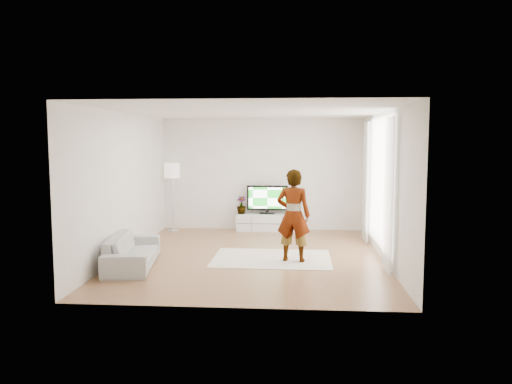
# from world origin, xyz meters

# --- Properties ---
(floor) EXTENTS (6.00, 6.00, 0.00)m
(floor) POSITION_xyz_m (0.00, 0.00, 0.00)
(floor) COLOR #B07C4F
(floor) RESTS_ON ground
(ceiling) EXTENTS (6.00, 6.00, 0.00)m
(ceiling) POSITION_xyz_m (0.00, 0.00, 2.80)
(ceiling) COLOR white
(ceiling) RESTS_ON wall_back
(wall_left) EXTENTS (0.02, 6.00, 2.80)m
(wall_left) POSITION_xyz_m (-2.50, 0.00, 1.40)
(wall_left) COLOR white
(wall_left) RESTS_ON floor
(wall_right) EXTENTS (0.02, 6.00, 2.80)m
(wall_right) POSITION_xyz_m (2.50, 0.00, 1.40)
(wall_right) COLOR white
(wall_right) RESTS_ON floor
(wall_back) EXTENTS (5.00, 0.02, 2.80)m
(wall_back) POSITION_xyz_m (0.00, 3.00, 1.40)
(wall_back) COLOR white
(wall_back) RESTS_ON floor
(wall_front) EXTENTS (5.00, 0.02, 2.80)m
(wall_front) POSITION_xyz_m (0.00, -3.00, 1.40)
(wall_front) COLOR white
(wall_front) RESTS_ON floor
(window) EXTENTS (0.01, 2.60, 2.50)m
(window) POSITION_xyz_m (2.48, 0.30, 1.45)
(window) COLOR white
(window) RESTS_ON wall_right
(curtain_near) EXTENTS (0.04, 0.70, 2.60)m
(curtain_near) POSITION_xyz_m (2.40, -1.00, 1.35)
(curtain_near) COLOR white
(curtain_near) RESTS_ON floor
(curtain_far) EXTENTS (0.04, 0.70, 2.60)m
(curtain_far) POSITION_xyz_m (2.40, 1.60, 1.35)
(curtain_far) COLOR white
(curtain_far) RESTS_ON floor
(media_console) EXTENTS (1.52, 0.43, 0.43)m
(media_console) POSITION_xyz_m (0.16, 2.76, 0.21)
(media_console) COLOR silver
(media_console) RESTS_ON floor
(television) EXTENTS (1.02, 0.20, 0.71)m
(television) POSITION_xyz_m (0.16, 2.79, 0.81)
(television) COLOR black
(television) RESTS_ON media_console
(game_console) EXTENTS (0.07, 0.18, 0.25)m
(game_console) POSITION_xyz_m (0.82, 2.76, 0.55)
(game_console) COLOR white
(game_console) RESTS_ON media_console
(potted_plant) EXTENTS (0.29, 0.29, 0.43)m
(potted_plant) POSITION_xyz_m (-0.49, 2.77, 0.65)
(potted_plant) COLOR #3F7238
(potted_plant) RESTS_ON media_console
(rug) EXTENTS (2.26, 1.64, 0.01)m
(rug) POSITION_xyz_m (0.39, -0.16, 0.01)
(rug) COLOR beige
(rug) RESTS_ON floor
(player) EXTENTS (0.69, 0.52, 1.72)m
(player) POSITION_xyz_m (0.80, -0.33, 0.87)
(player) COLOR #334772
(player) RESTS_ON rug
(sofa) EXTENTS (1.03, 2.02, 0.56)m
(sofa) POSITION_xyz_m (-2.08, -0.90, 0.28)
(sofa) COLOR #B5B5B0
(sofa) RESTS_ON floor
(floor_lamp) EXTENTS (0.38, 0.38, 1.69)m
(floor_lamp) POSITION_xyz_m (-2.20, 2.61, 1.44)
(floor_lamp) COLOR silver
(floor_lamp) RESTS_ON floor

